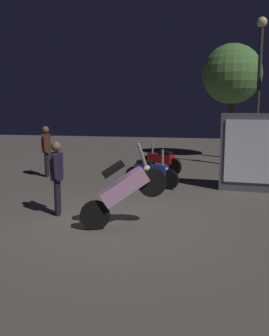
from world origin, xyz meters
The scene contains 9 objects.
ground_plane centered at (0.00, 0.00, 0.00)m, with size 40.00×40.00×0.00m, color #605951.
motorcycle_pink_foreground centered at (0.18, -0.24, 0.74)m, with size 1.56×0.75×1.63m.
motorcycle_blue_parked_left centered at (0.11, 3.46, 0.44)m, with size 1.61×0.59×1.11m.
motorcycle_red_parked_right centered at (0.06, 5.81, 0.44)m, with size 1.51×0.87×1.11m.
person_rider_beside centered at (-3.50, 4.39, 0.98)m, with size 0.33×0.66×1.65m.
person_bystander_far centered at (-1.40, 0.33, 0.93)m, with size 0.33×0.66×1.58m.
streetlamp_far centered at (3.33, 7.53, 3.37)m, with size 0.36×0.36×5.36m.
tree_left_bg centered at (2.48, 10.20, 3.60)m, with size 2.54×2.54×4.89m.
kiosk_billboard centered at (2.81, 3.64, 1.05)m, with size 1.64×0.66×2.10m.
Camera 1 is at (1.84, -7.16, 2.34)m, focal length 41.15 mm.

